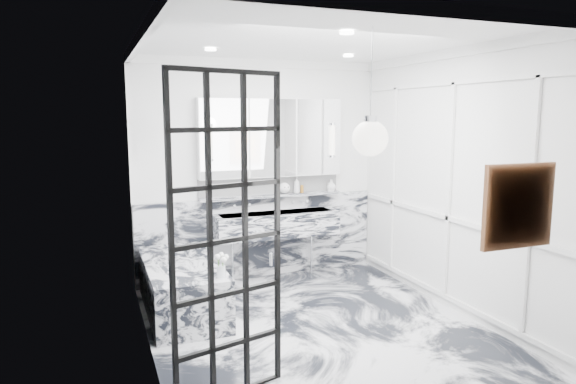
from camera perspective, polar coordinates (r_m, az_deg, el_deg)
name	(u,v)px	position (r m, az deg, el deg)	size (l,w,h in m)	color
floor	(314,326)	(5.36, 2.96, -14.67)	(3.60, 3.60, 0.00)	silver
ceiling	(317,40)	(4.97, 3.22, 16.51)	(3.60, 3.60, 0.00)	white
wall_back	(259,170)	(6.64, -3.28, 2.41)	(3.60, 3.60, 0.00)	white
wall_front	(430,227)	(3.44, 15.47, -3.75)	(3.60, 3.60, 0.00)	white
wall_left	(145,199)	(4.56, -15.57, -0.74)	(3.60, 3.60, 0.00)	white
wall_right	(451,181)	(5.81, 17.65, 1.12)	(3.60, 3.60, 0.00)	white
marble_clad_back	(260,237)	(6.77, -3.15, -4.99)	(3.18, 0.05, 1.05)	silver
marble_clad_left	(147,206)	(4.58, -15.36, -1.47)	(0.02, 3.56, 2.68)	silver
panel_molding	(449,191)	(5.81, 17.45, 0.14)	(0.03, 3.40, 2.30)	white
soap_bottle_a	(297,185)	(6.75, 0.97, 0.78)	(0.08, 0.08, 0.21)	#8C5919
soap_bottle_b	(331,185)	(6.95, 4.76, 0.78)	(0.07, 0.07, 0.16)	#4C4C51
soap_bottle_c	(331,185)	(6.96, 4.83, 0.74)	(0.12, 0.12, 0.15)	silver
face_pot	(285,188)	(6.69, -0.39, 0.45)	(0.14, 0.14, 0.14)	white
amber_bottle	(302,189)	(6.79, 1.57, 0.34)	(0.04, 0.04, 0.10)	#8C5919
flower_vase	(221,272)	(5.07, -7.44, -8.76)	(0.08, 0.08, 0.12)	silver
crittall_door	(228,240)	(3.78, -6.68, -5.37)	(0.88, 0.04, 2.42)	black
artwork	(518,206)	(3.95, 24.24, -1.43)	(0.50, 0.05, 0.50)	#B66C12
pendant_light	(370,138)	(3.89, 9.12, 5.89)	(0.27, 0.27, 0.27)	white
trough_sink	(276,224)	(6.57, -1.32, -3.57)	(1.60, 0.45, 0.30)	silver
ledge	(272,196)	(6.66, -1.81, -0.43)	(1.90, 0.14, 0.04)	silver
subway_tile	(270,185)	(6.70, -1.99, 0.79)	(1.90, 0.03, 0.23)	white
mirror_cabinet	(271,138)	(6.59, -1.86, 6.03)	(1.90, 0.16, 1.00)	white
sconce_left	(210,143)	(6.27, -8.69, 5.44)	(0.07, 0.07, 0.40)	white
sconce_right	(332,140)	(6.82, 4.96, 5.76)	(0.07, 0.07, 0.40)	white
bathtub	(182,286)	(5.75, -11.73, -10.24)	(0.75, 1.65, 0.55)	silver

